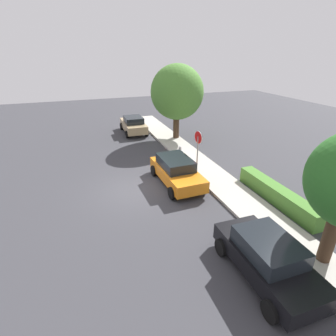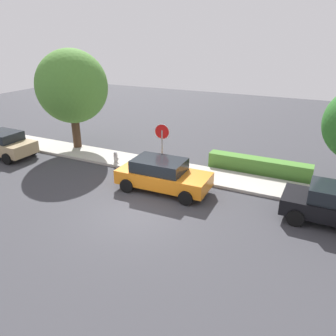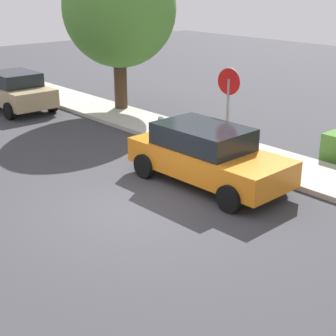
% 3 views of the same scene
% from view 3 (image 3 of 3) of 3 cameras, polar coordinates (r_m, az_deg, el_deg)
% --- Properties ---
extents(ground_plane, '(60.00, 60.00, 0.00)m').
position_cam_3_polar(ground_plane, '(11.69, -3.74, -4.59)').
color(ground_plane, '#38383D').
extents(sidewalk_curb, '(32.00, 2.02, 0.14)m').
position_cam_3_polar(sidewalk_curb, '(14.78, 10.68, 0.82)').
color(sidewalk_curb, '#B2ADA3').
rests_on(sidewalk_curb, ground_plane).
extents(stop_sign, '(0.77, 0.12, 2.65)m').
position_cam_3_polar(stop_sign, '(14.38, 6.70, 7.75)').
color(stop_sign, gray).
rests_on(stop_sign, ground_plane).
extents(parked_car_orange, '(4.29, 2.07, 1.49)m').
position_cam_3_polar(parked_car_orange, '(12.88, 4.35, 1.49)').
color(parked_car_orange, orange).
rests_on(parked_car_orange, ground_plane).
extents(parked_car_tan, '(4.03, 2.00, 1.49)m').
position_cam_3_polar(parked_car_tan, '(21.32, -16.65, 8.24)').
color(parked_car_tan, tan).
rests_on(parked_car_tan, ground_plane).
extents(street_tree_near_corner, '(4.19, 4.19, 6.03)m').
position_cam_3_polar(street_tree_near_corner, '(19.83, -5.41, 17.16)').
color(street_tree_near_corner, '#422D1E').
rests_on(street_tree_near_corner, ground_plane).
extents(fire_hydrant, '(0.30, 0.22, 0.72)m').
position_cam_3_polar(fire_hydrant, '(16.85, -0.79, 4.64)').
color(fire_hydrant, '#A5A5A8').
rests_on(fire_hydrant, ground_plane).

